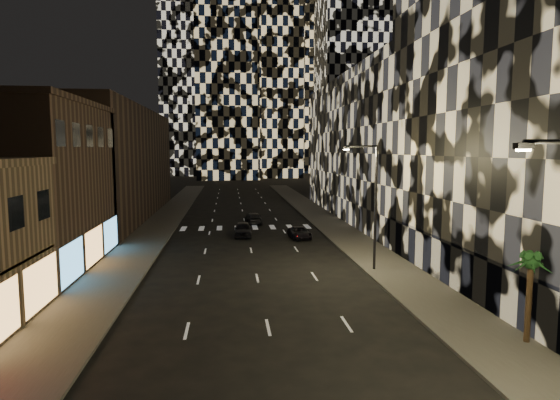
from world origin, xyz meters
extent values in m
cube|color=#47443F|center=(-10.00, 50.00, 0.07)|extent=(4.00, 120.00, 0.15)
cube|color=#47443F|center=(10.00, 50.00, 0.07)|extent=(4.00, 120.00, 0.15)
cube|color=#4C4C47|center=(-7.90, 50.00, 0.07)|extent=(0.20, 120.00, 0.15)
cube|color=#4C4C47|center=(7.90, 50.00, 0.07)|extent=(0.20, 120.00, 0.15)
cube|color=#453227|center=(-17.00, 33.50, 6.00)|extent=(10.00, 15.00, 12.00)
cube|color=#453227|center=(-17.00, 60.00, 7.00)|extent=(10.00, 40.00, 14.00)
cube|color=#383838|center=(12.30, 24.50, 1.50)|extent=(0.60, 25.00, 3.00)
cube|color=#232326|center=(20.00, 57.00, 9.00)|extent=(16.00, 40.00, 18.00)
cube|color=black|center=(35.00, 135.00, 50.00)|extent=(20.00, 20.00, 100.00)
cube|color=black|center=(-2.00, 140.00, 47.50)|extent=(18.00, 18.00, 95.00)
cylinder|color=black|center=(7.50, 10.00, 9.05)|extent=(2.20, 0.14, 0.14)
cube|color=black|center=(6.40, 10.00, 8.93)|extent=(0.50, 0.25, 0.18)
cube|color=#FFEAB2|center=(6.40, 10.00, 8.81)|extent=(0.35, 0.18, 0.06)
cylinder|color=black|center=(8.60, 30.00, 4.65)|extent=(0.20, 0.20, 9.00)
cylinder|color=black|center=(7.50, 30.00, 9.05)|extent=(2.20, 0.14, 0.14)
cube|color=black|center=(6.40, 30.00, 8.93)|extent=(0.50, 0.25, 0.18)
cube|color=#FFEAB2|center=(6.40, 30.00, 8.81)|extent=(0.35, 0.18, 0.06)
imported|color=black|center=(-0.50, 44.78, 0.72)|extent=(1.79, 4.27, 1.44)
imported|color=black|center=(0.96, 52.77, 0.65)|extent=(2.14, 4.62, 1.31)
imported|color=black|center=(5.07, 43.00, 0.56)|extent=(2.11, 4.16, 1.13)
cylinder|color=#47331E|center=(11.50, 16.66, 1.94)|extent=(0.27, 0.27, 3.57)
sphere|color=#18451B|center=(11.50, 16.66, 3.89)|extent=(0.78, 0.78, 0.78)
cone|color=#18451B|center=(11.77, 16.61, 3.83)|extent=(1.58, 0.61, 0.94)
cone|color=#18451B|center=(11.71, 16.84, 3.83)|extent=(1.38, 1.24, 0.94)
cone|color=#18451B|center=(11.49, 16.94, 3.83)|extent=(0.36, 1.56, 0.94)
cone|color=#18451B|center=(11.28, 16.83, 3.83)|extent=(1.43, 1.18, 0.94)
cone|color=#18451B|center=(11.23, 16.59, 3.83)|extent=(1.58, 0.69, 0.94)
cone|color=#18451B|center=(11.39, 16.41, 3.83)|extent=(0.92, 1.54, 0.94)
cone|color=#18451B|center=(11.63, 16.42, 3.83)|extent=(0.99, 1.52, 0.94)
camera|label=1|loc=(-1.84, -2.40, 8.84)|focal=30.00mm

